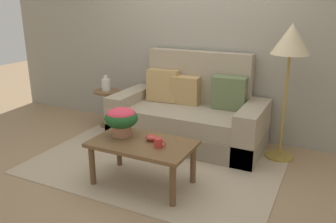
{
  "coord_description": "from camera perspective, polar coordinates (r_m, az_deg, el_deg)",
  "views": [
    {
      "loc": [
        1.71,
        -3.24,
        1.77
      ],
      "look_at": [
        0.09,
        0.03,
        0.6
      ],
      "focal_mm": 36.99,
      "sensor_mm": 36.0,
      "label": 1
    }
  ],
  "objects": [
    {
      "name": "floor_lamp",
      "position": [
        4.0,
        19.57,
        10.05
      ],
      "size": [
        0.42,
        0.42,
        1.55
      ],
      "color": "olive",
      "rests_on": "ground"
    },
    {
      "name": "table_vase",
      "position": [
        5.05,
        -10.18,
        4.44
      ],
      "size": [
        0.12,
        0.12,
        0.22
      ],
      "color": "silver",
      "rests_on": "side_table"
    },
    {
      "name": "snack_bowl",
      "position": [
        3.41,
        -2.76,
        -4.28
      ],
      "size": [
        0.12,
        0.12,
        0.06
      ],
      "color": "#B2382D",
      "rests_on": "coffee_table"
    },
    {
      "name": "side_table",
      "position": [
        5.1,
        -9.98,
        1.6
      ],
      "size": [
        0.38,
        0.38,
        0.54
      ],
      "color": "brown",
      "rests_on": "ground"
    },
    {
      "name": "area_rug",
      "position": [
        3.99,
        -2.04,
        -8.49
      ],
      "size": [
        2.72,
        1.86,
        0.01
      ],
      "primitive_type": "cube",
      "color": "tan",
      "rests_on": "ground"
    },
    {
      "name": "coffee_mug",
      "position": [
        3.26,
        -1.54,
        -5.17
      ],
      "size": [
        0.12,
        0.08,
        0.09
      ],
      "color": "red",
      "rests_on": "coffee_table"
    },
    {
      "name": "ground_plane",
      "position": [
        4.07,
        -1.41,
        -8.03
      ],
      "size": [
        14.0,
        14.0,
        0.0
      ],
      "primitive_type": "plane",
      "color": "#997A56"
    },
    {
      "name": "wall_back",
      "position": [
        4.75,
        5.15,
        12.43
      ],
      "size": [
        6.4,
        0.12,
        2.67
      ],
      "primitive_type": "cube",
      "color": "gray",
      "rests_on": "ground"
    },
    {
      "name": "couch",
      "position": [
        4.48,
        3.5,
        -0.85
      ],
      "size": [
        1.92,
        0.91,
        1.15
      ],
      "color": "gray",
      "rests_on": "ground"
    },
    {
      "name": "potted_plant",
      "position": [
        3.52,
        -7.71,
        -1.17
      ],
      "size": [
        0.34,
        0.34,
        0.29
      ],
      "color": "#A36B4C",
      "rests_on": "coffee_table"
    },
    {
      "name": "coffee_table",
      "position": [
        3.43,
        -4.23,
        -6.08
      ],
      "size": [
        1.01,
        0.59,
        0.46
      ],
      "color": "brown",
      "rests_on": "ground"
    }
  ]
}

